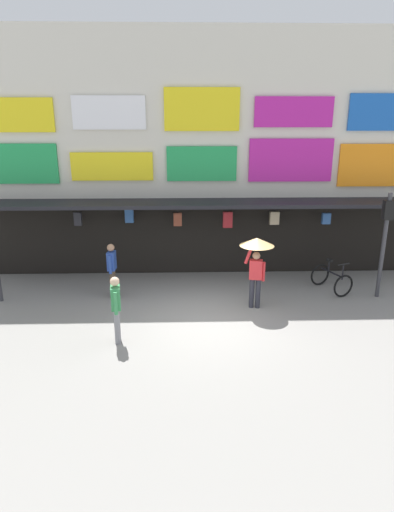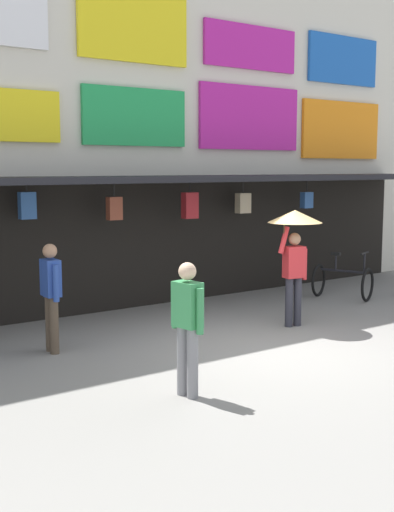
# 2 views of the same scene
# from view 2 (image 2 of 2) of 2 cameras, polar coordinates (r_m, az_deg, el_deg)

# --- Properties ---
(ground_plane) EXTENTS (80.00, 80.00, 0.00)m
(ground_plane) POSITION_cam_2_polar(r_m,az_deg,el_deg) (10.55, 6.01, -7.96)
(ground_plane) COLOR gray
(shopfront) EXTENTS (18.00, 2.60, 8.00)m
(shopfront) POSITION_cam_2_polar(r_m,az_deg,el_deg) (13.95, -6.62, 12.23)
(shopfront) COLOR beige
(shopfront) RESTS_ON ground
(bicycle_parked) EXTENTS (1.10, 1.34, 1.05)m
(bicycle_parked) POSITION_cam_2_polar(r_m,az_deg,el_deg) (14.70, 12.36, -2.09)
(bicycle_parked) COLOR black
(bicycle_parked) RESTS_ON ground
(pedestrian_with_umbrella) EXTENTS (0.96, 0.96, 2.08)m
(pedestrian_with_umbrella) POSITION_cam_2_polar(r_m,az_deg,el_deg) (11.84, 8.35, 1.80)
(pedestrian_with_umbrella) COLOR #2D2D38
(pedestrian_with_umbrella) RESTS_ON ground
(pedestrian_in_white) EXTENTS (0.24, 0.53, 1.68)m
(pedestrian_in_white) POSITION_cam_2_polar(r_m,az_deg,el_deg) (10.37, -12.38, -2.99)
(pedestrian_in_white) COLOR brown
(pedestrian_in_white) RESTS_ON ground
(pedestrian_in_red) EXTENTS (0.27, 0.53, 1.68)m
(pedestrian_in_red) POSITION_cam_2_polar(r_m,az_deg,el_deg) (8.19, -0.83, -5.62)
(pedestrian_in_red) COLOR gray
(pedestrian_in_red) RESTS_ON ground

